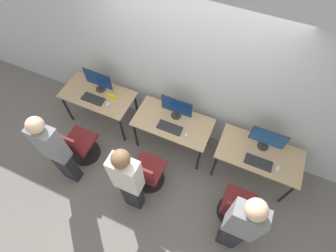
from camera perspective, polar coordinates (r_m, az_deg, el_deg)
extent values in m
plane|color=slate|center=(4.48, -0.64, -7.13)|extent=(20.00, 20.00, 0.00)
cube|color=#B7BCC1|center=(3.73, 3.94, 11.95)|extent=(12.00, 0.05, 2.80)
cube|color=tan|center=(4.50, -15.13, 6.60)|extent=(1.20, 0.62, 0.02)
cylinder|color=black|center=(4.94, -21.09, 3.63)|extent=(0.04, 0.04, 0.68)
cylinder|color=black|center=(4.43, -9.98, -0.79)|extent=(0.04, 0.04, 0.68)
cylinder|color=black|center=(5.15, -17.85, 7.97)|extent=(0.04, 0.04, 0.68)
cylinder|color=black|center=(4.66, -6.88, 4.19)|extent=(0.04, 0.04, 0.68)
cylinder|color=#2D2D2D|center=(4.54, -14.40, 7.82)|extent=(0.16, 0.16, 0.01)
cylinder|color=#2D2D2D|center=(4.50, -14.54, 8.22)|extent=(0.04, 0.04, 0.09)
cube|color=#2D2D2D|center=(4.37, -15.03, 9.85)|extent=(0.49, 0.01, 0.31)
cube|color=navy|center=(4.36, -15.09, 9.78)|extent=(0.46, 0.01, 0.29)
cube|color=#262628|center=(4.43, -15.98, 5.68)|extent=(0.38, 0.16, 0.02)
ellipsoid|color=silver|center=(4.29, -12.96, 4.68)|extent=(0.06, 0.09, 0.03)
cylinder|color=black|center=(4.73, -17.33, -5.60)|extent=(0.48, 0.48, 0.03)
cylinder|color=black|center=(4.56, -17.98, -4.44)|extent=(0.04, 0.04, 0.38)
cube|color=maroon|center=(4.38, -18.70, -3.11)|extent=(0.44, 0.44, 0.05)
cube|color=maroon|center=(4.12, -21.15, -3.64)|extent=(0.40, 0.04, 0.44)
cube|color=#232328|center=(4.30, -21.11, -8.09)|extent=(0.25, 0.16, 0.76)
cube|color=slate|center=(3.71, -24.43, -3.47)|extent=(0.36, 0.20, 0.66)
sphere|color=beige|center=(3.38, -27.01, 0.17)|extent=(0.21, 0.21, 0.21)
cube|color=tan|center=(4.02, 1.07, 0.80)|extent=(1.20, 0.62, 0.02)
cylinder|color=black|center=(4.34, -7.06, -1.95)|extent=(0.04, 0.04, 0.68)
cylinder|color=black|center=(4.13, 6.64, -7.26)|extent=(0.04, 0.04, 0.68)
cylinder|color=black|center=(4.58, -4.05, 3.17)|extent=(0.04, 0.04, 0.68)
cylinder|color=black|center=(4.38, 8.98, -1.57)|extent=(0.04, 0.04, 0.68)
cylinder|color=#2D2D2D|center=(4.07, 1.78, 2.32)|extent=(0.16, 0.16, 0.01)
cylinder|color=#2D2D2D|center=(4.03, 1.80, 2.72)|extent=(0.04, 0.04, 0.09)
cube|color=#2D2D2D|center=(3.88, 1.90, 4.36)|extent=(0.49, 0.01, 0.31)
cube|color=navy|center=(3.88, 1.86, 4.27)|extent=(0.46, 0.01, 0.29)
cube|color=#262628|center=(3.94, 0.39, -0.35)|extent=(0.38, 0.16, 0.02)
ellipsoid|color=silver|center=(3.88, 4.03, -1.92)|extent=(0.06, 0.09, 0.03)
cylinder|color=black|center=(4.34, -3.98, -11.38)|extent=(0.48, 0.48, 0.03)
cylinder|color=black|center=(4.15, -4.15, -10.36)|extent=(0.04, 0.04, 0.38)
cube|color=maroon|center=(3.95, -4.34, -9.19)|extent=(0.44, 0.44, 0.05)
cube|color=maroon|center=(3.66, -6.00, -10.30)|extent=(0.40, 0.04, 0.44)
cube|color=#232328|center=(3.89, -7.65, -14.41)|extent=(0.25, 0.16, 0.76)
cube|color=silver|center=(3.23, -9.10, -10.43)|extent=(0.36, 0.20, 0.66)
sphere|color=brown|center=(2.83, -10.30, -7.05)|extent=(0.22, 0.22, 0.22)
cube|color=tan|center=(3.97, 19.46, -5.85)|extent=(1.20, 0.62, 0.02)
cylinder|color=black|center=(4.12, 10.00, -8.49)|extent=(0.04, 0.04, 0.68)
cylinder|color=black|center=(4.26, 24.43, -13.33)|extent=(0.04, 0.04, 0.68)
cylinder|color=black|center=(4.37, 12.13, -2.72)|extent=(0.04, 0.04, 0.68)
cylinder|color=black|center=(4.50, 25.52, -7.41)|extent=(0.04, 0.04, 0.68)
cylinder|color=#2D2D2D|center=(4.03, 19.95, -4.14)|extent=(0.16, 0.16, 0.01)
cylinder|color=#2D2D2D|center=(3.98, 20.15, -3.80)|extent=(0.04, 0.04, 0.09)
cube|color=#2D2D2D|center=(3.84, 20.98, -2.40)|extent=(0.49, 0.01, 0.31)
cube|color=navy|center=(3.83, 20.95, -2.50)|extent=(0.46, 0.01, 0.29)
cube|color=#262628|center=(3.88, 19.08, -7.49)|extent=(0.38, 0.16, 0.02)
ellipsoid|color=silver|center=(3.92, 22.79, -8.48)|extent=(0.06, 0.09, 0.03)
cylinder|color=black|center=(4.28, 13.87, -17.61)|extent=(0.48, 0.48, 0.03)
cylinder|color=black|center=(4.09, 14.47, -16.85)|extent=(0.04, 0.04, 0.38)
cube|color=maroon|center=(3.89, 15.16, -15.98)|extent=(0.44, 0.44, 0.05)
cube|color=maroon|center=(3.59, 15.18, -17.74)|extent=(0.40, 0.04, 0.44)
cube|color=#232328|center=(3.80, 13.47, -21.92)|extent=(0.25, 0.16, 0.79)
cube|color=slate|center=(3.10, 16.31, -19.26)|extent=(0.36, 0.20, 0.69)
sphere|color=beige|center=(2.68, 18.72, -16.89)|extent=(0.22, 0.22, 0.22)
cube|color=yellow|center=(4.35, -12.18, 6.33)|extent=(0.16, 0.03, 0.08)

